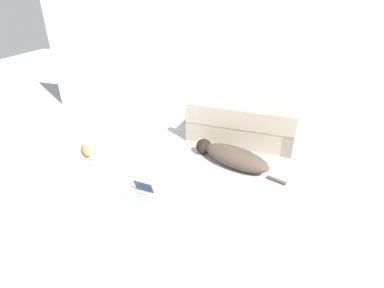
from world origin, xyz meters
TOP-DOWN VIEW (x-y plane):
  - ground_plane at (0.00, 0.00)m, footprint 20.00×20.00m
  - wall_back at (0.00, 4.00)m, footprint 7.91×0.06m
  - couch at (0.74, 3.42)m, footprint 2.03×0.89m
  - dog at (0.77, 2.50)m, footprint 1.67×0.86m
  - cat at (-1.83, 2.03)m, footprint 0.46×0.43m
  - laptop_open at (-0.31, 1.25)m, footprint 0.33×0.31m

SIDE VIEW (x-z plane):
  - ground_plane at x=0.00m, z-range 0.00..0.00m
  - cat at x=-1.83m, z-range 0.00..0.14m
  - laptop_open at x=-0.31m, z-range -0.04..0.18m
  - dog at x=0.77m, z-range 0.00..0.32m
  - couch at x=0.74m, z-range -0.13..0.65m
  - wall_back at x=0.00m, z-range 0.00..2.78m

